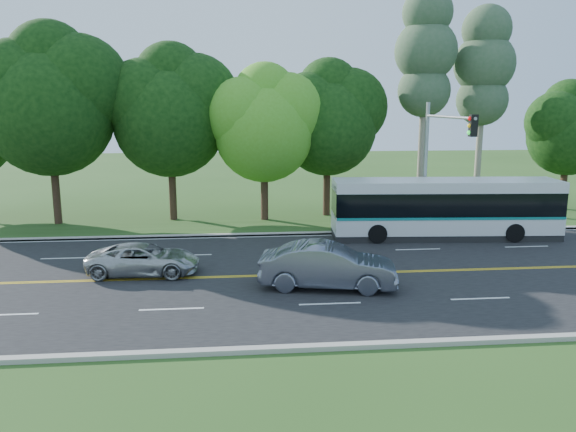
{
  "coord_description": "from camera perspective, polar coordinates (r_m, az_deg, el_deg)",
  "views": [
    {
      "loc": [
        -3.77,
        -22.01,
        6.94
      ],
      "look_at": [
        -1.46,
        2.0,
        2.09
      ],
      "focal_mm": 35.0,
      "sensor_mm": 36.0,
      "label": 1
    }
  ],
  "objects": [
    {
      "name": "curb_south",
      "position": [
        16.79,
        8.17,
        -12.87
      ],
      "size": [
        60.0,
        0.3,
        0.15
      ],
      "primitive_type": "cube",
      "color": "#A8A398",
      "rests_on": "ground"
    },
    {
      "name": "suv",
      "position": [
        23.87,
        -14.44,
        -4.27
      ],
      "size": [
        4.65,
        2.36,
        1.26
      ],
      "primitive_type": "imported",
      "rotation": [
        0.0,
        0.0,
        1.51
      ],
      "color": "#AEB1B2",
      "rests_on": "road"
    },
    {
      "name": "road",
      "position": [
        23.38,
        4.05,
        -5.9
      ],
      "size": [
        60.0,
        14.0,
        0.02
      ],
      "primitive_type": "cube",
      "color": "black",
      "rests_on": "ground"
    },
    {
      "name": "ground",
      "position": [
        23.38,
        4.05,
        -5.92
      ],
      "size": [
        120.0,
        120.0,
        0.0
      ],
      "primitive_type": "plane",
      "color": "#2A4E1A",
      "rests_on": "ground"
    },
    {
      "name": "curb_north",
      "position": [
        30.19,
        1.82,
        -1.78
      ],
      "size": [
        60.0,
        0.3,
        0.15
      ],
      "primitive_type": "cube",
      "color": "#A8A398",
      "rests_on": "ground"
    },
    {
      "name": "traffic_signal",
      "position": [
        29.36,
        15.08,
        6.55
      ],
      "size": [
        0.42,
        6.1,
        7.0
      ],
      "color": "#969A9E",
      "rests_on": "ground"
    },
    {
      "name": "bougainvillea_hedge",
      "position": [
        32.68,
        14.18,
        0.05
      ],
      "size": [
        9.5,
        2.25,
        1.5
      ],
      "color": "maroon",
      "rests_on": "ground"
    },
    {
      "name": "grass_verge",
      "position": [
        31.99,
        1.4,
        -1.07
      ],
      "size": [
        60.0,
        4.0,
        0.1
      ],
      "primitive_type": "cube",
      "color": "#2A4E1A",
      "rests_on": "ground"
    },
    {
      "name": "transit_bus",
      "position": [
        30.35,
        15.62,
        0.68
      ],
      "size": [
        11.78,
        3.3,
        3.05
      ],
      "rotation": [
        0.0,
        0.0,
        -0.07
      ],
      "color": "silver",
      "rests_on": "road"
    },
    {
      "name": "tree_row",
      "position": [
        34.17,
        -7.97,
        10.91
      ],
      "size": [
        44.7,
        9.1,
        13.84
      ],
      "color": "black",
      "rests_on": "ground"
    },
    {
      "name": "lane_markings",
      "position": [
        23.36,
        3.82,
        -5.88
      ],
      "size": [
        57.6,
        13.82,
        0.0
      ],
      "color": "gold",
      "rests_on": "road"
    },
    {
      "name": "sedan",
      "position": [
        21.45,
        4.1,
        -5.08
      ],
      "size": [
        5.44,
        2.8,
        1.71
      ],
      "primitive_type": "imported",
      "rotation": [
        0.0,
        0.0,
        1.37
      ],
      "color": "slate",
      "rests_on": "road"
    }
  ]
}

